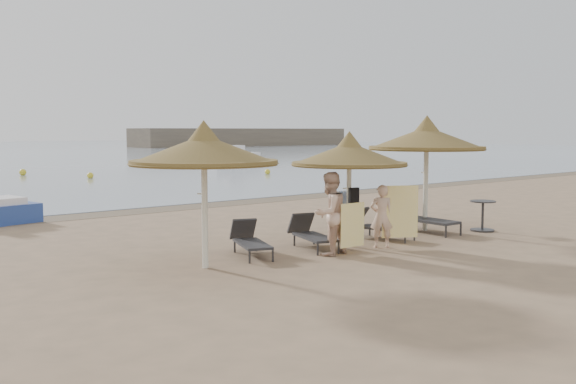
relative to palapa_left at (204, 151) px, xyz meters
name	(u,v)px	position (x,y,z in m)	size (l,w,h in m)	color
ground	(335,252)	(3.12, -0.42, -2.30)	(160.00, 160.00, 0.00)	#947657
wet_sand_strip	(141,211)	(3.12, 8.98, -2.29)	(200.00, 1.60, 0.01)	brown
palapa_left	(204,151)	(0.00, 0.00, 0.00)	(2.91, 2.91, 2.88)	silver
palapa_center	(349,155)	(3.83, -0.11, -0.17)	(2.70, 2.70, 2.67)	silver
palapa_right	(427,139)	(7.12, 0.28, 0.16)	(3.11, 3.11, 3.09)	silver
lounger_far_left	(250,240)	(1.46, 0.52, -1.97)	(1.08, 1.72, 0.73)	#2F2F31
lounger_near_left	(311,233)	(3.03, 0.31, -1.96)	(1.01, 1.77, 0.75)	#2F2F31
lounger_near_right	(377,225)	(5.15, 0.20, -1.96)	(0.92, 1.74, 0.74)	#2F2F31
lounger_far_right	(421,217)	(6.86, 0.20, -1.90)	(0.73, 2.00, 0.88)	#2F2F31
side_table	(483,217)	(8.21, -0.78, -1.91)	(0.67, 0.67, 0.82)	#2F2F31
person_left	(330,207)	(2.78, -0.59, -1.25)	(0.96, 0.62, 2.09)	#D4AC90
person_right	(382,211)	(4.27, -0.73, -1.45)	(0.78, 0.50, 1.69)	#D4AC90
towel_left	(353,225)	(3.13, -0.94, -1.64)	(0.68, 0.05, 0.95)	yellow
towel_right	(400,212)	(4.62, -0.98, -1.47)	(0.76, 0.44, 1.20)	yellow
bag_patterned	(343,198)	(3.83, 0.07, -1.19)	(0.28, 0.18, 0.34)	silver
bag_dark	(354,195)	(3.83, -0.27, -1.09)	(0.26, 0.13, 0.36)	black
buoy_mid	(23,172)	(5.40, 28.76, -2.10)	(0.40, 0.40, 0.40)	gold
buoy_right	(268,172)	(17.21, 20.26, -2.12)	(0.34, 0.34, 0.34)	gold
buoy_extra	(90,176)	(7.54, 23.90, -2.12)	(0.36, 0.36, 0.36)	gold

